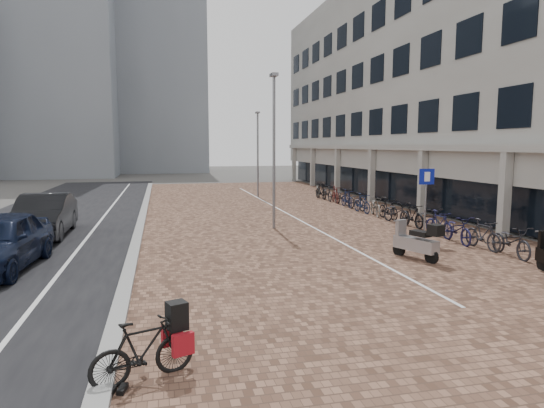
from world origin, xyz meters
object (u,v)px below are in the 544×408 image
Objects in this scene: hero_bike at (143,349)px; parking_sign at (426,193)px; car_dark at (44,215)px; scooter_front at (416,241)px.

parking_sign is (9.67, 8.34, 1.35)m from hero_bike.
car_dark reaches higher than scooter_front.
parking_sign is (13.83, -4.55, 1.03)m from car_dark.
hero_bike is at bearing -72.91° from car_dark.
scooter_front is 3.10m from parking_sign.
car_dark is at bearing 167.20° from parking_sign.
hero_bike is 0.62× the size of parking_sign.
car_dark is 13.56m from hero_bike.
car_dark is at bearing 130.50° from scooter_front.
car_dark is 2.83× the size of scooter_front.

